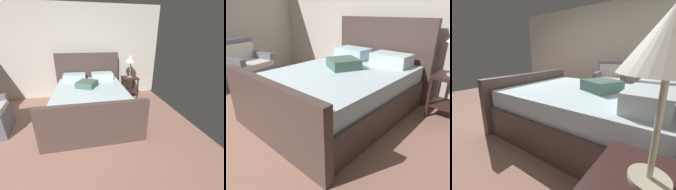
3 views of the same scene
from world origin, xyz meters
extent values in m
cube|color=#A67765|center=(0.00, 0.00, -0.01)|extent=(4.98, 5.60, 0.02)
cube|color=silver|center=(0.00, 2.86, 1.26)|extent=(5.10, 0.12, 2.53)
cube|color=brown|center=(0.44, 1.51, 0.20)|extent=(1.65, 2.11, 0.40)
cube|color=brown|center=(0.43, 2.60, 0.65)|extent=(1.74, 0.12, 1.29)
cube|color=brown|center=(0.45, 0.42, 0.38)|extent=(1.74, 0.12, 0.77)
cube|color=silver|center=(0.44, 1.51, 0.51)|extent=(1.57, 2.05, 0.22)
cube|color=silver|center=(0.07, 2.27, 0.71)|extent=(0.56, 0.37, 0.18)
cube|color=silver|center=(0.79, 2.27, 0.71)|extent=(0.56, 0.37, 0.18)
cube|color=#4C6C5E|center=(0.38, 1.66, 0.69)|extent=(0.54, 0.54, 0.14)
cube|color=#38201F|center=(1.63, 2.42, 0.58)|extent=(0.44, 0.44, 0.04)
cube|color=#38201F|center=(1.63, 2.42, 0.18)|extent=(0.40, 0.40, 0.02)
cylinder|color=#38201F|center=(1.44, 2.23, 0.28)|extent=(0.04, 0.04, 0.56)
cylinder|color=#38201F|center=(1.82, 2.23, 0.28)|extent=(0.04, 0.04, 0.56)
cylinder|color=#38201F|center=(1.44, 2.61, 0.28)|extent=(0.04, 0.04, 0.56)
cylinder|color=#38201F|center=(1.82, 2.61, 0.28)|extent=(0.04, 0.04, 0.56)
cylinder|color=#B7B293|center=(1.63, 2.42, 0.61)|extent=(0.16, 0.16, 0.02)
cylinder|color=#B7B293|center=(1.63, 2.42, 0.82)|extent=(0.02, 0.02, 0.41)
cone|color=white|center=(1.63, 2.42, 1.14)|extent=(0.32, 0.32, 0.22)
camera|label=1|loc=(0.37, -1.51, 1.67)|focal=22.86mm
camera|label=2|loc=(2.24, -0.45, 1.39)|focal=32.23mm
camera|label=3|loc=(2.24, 2.45, 1.09)|focal=24.92mm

